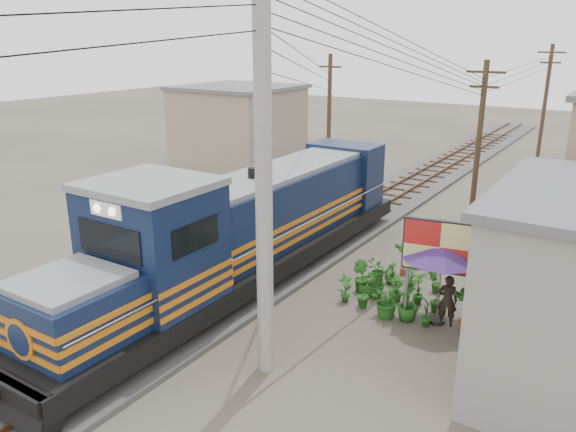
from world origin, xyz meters
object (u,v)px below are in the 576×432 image
Objects in this scene: market_umbrella at (443,249)px; locomotive at (243,232)px; billboard at (440,250)px; vendor at (447,300)px.

locomotive is at bearing -172.10° from market_umbrella.
billboard is at bearing -89.16° from market_umbrella.
locomotive is at bearing -7.37° from vendor.
billboard is (6.29, 0.60, 0.50)m from locomotive.
locomotive is 5.64× the size of market_umbrella.
billboard is 0.28m from market_umbrella.
vendor is at bearing 7.53° from locomotive.
market_umbrella is at bearing -16.38° from vendor.
market_umbrella reaches higher than vendor.
locomotive reaches higher than market_umbrella.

